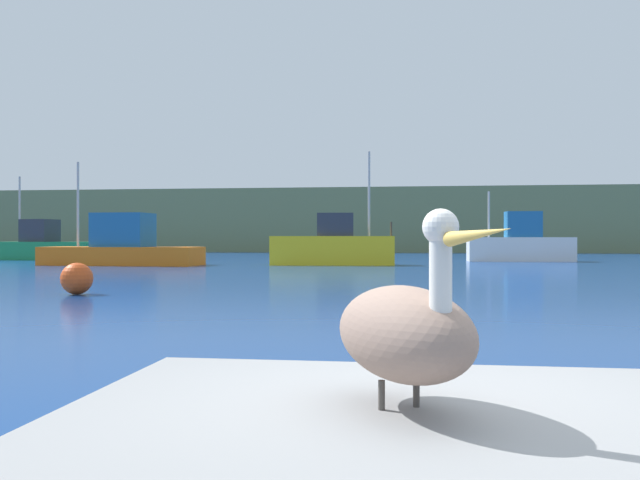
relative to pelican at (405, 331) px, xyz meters
The scene contains 8 objects.
hillside_backdrop 65.74m from the pelican, 89.86° to the left, with size 140.00×10.69×5.93m, color #6B7A51.
pier_dock 0.65m from the pelican, 116.65° to the left, with size 3.04×2.38×0.60m, color gray.
pelican is the anchor object (origin of this frame).
fishing_boat_yellow 31.88m from the pelican, 97.45° to the left, with size 6.19×2.28×5.61m.
fishing_boat_green 43.34m from the pelican, 121.05° to the left, with size 6.80×2.88×5.11m.
fishing_boat_white 38.91m from the pelican, 81.33° to the left, with size 5.98×1.86×4.01m.
fishing_boat_orange 33.36m from the pelican, 115.61° to the left, with size 7.82×2.72×5.13m.
mooring_buoy 15.13m from the pelican, 122.08° to the left, with size 0.76×0.76×0.76m, color #E54C19.
Camera 1 is at (-0.10, -3.53, 1.36)m, focal length 39.72 mm.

